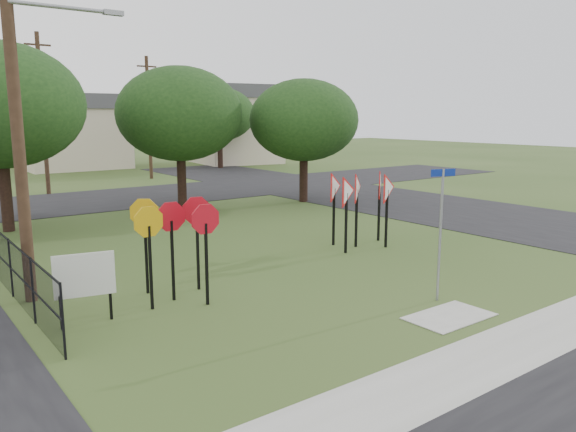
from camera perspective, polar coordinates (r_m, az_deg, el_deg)
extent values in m
plane|color=#2F481B|center=(14.88, 8.65, -7.52)|extent=(140.00, 140.00, 0.00)
cube|color=#9F9F97|center=(12.49, 22.80, -11.71)|extent=(30.00, 1.60, 0.02)
cube|color=black|center=(30.12, 11.14, 1.47)|extent=(8.00, 50.00, 0.02)
cube|color=black|center=(31.88, -17.88, 1.64)|extent=(60.00, 8.00, 0.02)
cube|color=#9F9F97|center=(13.40, 16.08, -9.79)|extent=(2.00, 1.20, 0.02)
cylinder|color=gray|center=(14.04, 15.19, -1.98)|extent=(0.06, 0.06, 3.25)
cube|color=navy|center=(13.80, 15.49, 4.27)|extent=(0.65, 0.21, 0.17)
cube|color=black|center=(14.02, -11.64, -4.48)|extent=(0.06, 0.06, 2.00)
cube|color=black|center=(14.75, -9.15, -3.66)|extent=(0.06, 0.06, 2.00)
cube|color=black|center=(13.54, -8.27, -4.89)|extent=(0.06, 0.06, 2.00)
cube|color=black|center=(13.48, -13.79, -5.16)|extent=(0.06, 0.06, 2.00)
cube|color=black|center=(14.70, -14.21, -3.89)|extent=(0.06, 0.06, 2.00)
cube|color=black|center=(18.49, 5.91, -0.74)|extent=(0.07, 0.07, 2.00)
cube|color=black|center=(19.40, 6.95, -0.24)|extent=(0.07, 0.07, 2.00)
cube|color=black|center=(19.49, 9.97, -0.27)|extent=(0.07, 0.07, 2.00)
cube|color=black|center=(19.59, 4.66, -0.10)|extent=(0.07, 0.07, 2.00)
cube|color=black|center=(20.49, 9.22, 0.26)|extent=(0.07, 0.07, 2.00)
cube|color=black|center=(12.97, -22.05, -9.14)|extent=(0.05, 0.05, 0.74)
cube|color=black|center=(13.25, -17.57, -8.44)|extent=(0.05, 0.05, 0.74)
cube|color=silver|center=(12.89, -19.99, -5.66)|extent=(1.26, 0.30, 0.96)
cylinder|color=#432E1F|center=(14.66, -26.07, 11.15)|extent=(0.28, 0.28, 10.00)
cylinder|color=gray|center=(15.05, -21.89, 19.07)|extent=(2.40, 0.10, 0.10)
cube|color=gray|center=(15.42, -17.34, 19.10)|extent=(0.50, 0.18, 0.12)
cylinder|color=#432E1F|center=(34.84, -23.64, 9.40)|extent=(0.24, 0.24, 9.00)
cube|color=#432E1F|center=(35.05, -24.10, 15.60)|extent=(1.40, 0.10, 0.10)
cylinder|color=#432E1F|center=(41.18, -13.95, 9.60)|extent=(0.24, 0.24, 8.50)
cube|color=#432E1F|center=(41.31, -14.17, 14.53)|extent=(1.40, 0.10, 0.10)
cylinder|color=black|center=(11.33, -21.89, -9.91)|extent=(0.05, 0.05, 1.50)
cylinder|color=black|center=(13.47, -24.49, -6.92)|extent=(0.05, 0.05, 1.50)
cylinder|color=black|center=(15.65, -26.35, -4.74)|extent=(0.05, 0.05, 1.50)
cube|color=black|center=(16.75, -27.09, -3.87)|extent=(0.03, 11.50, 0.03)
cube|color=black|center=(16.75, -27.09, -3.87)|extent=(0.01, 11.50, 1.50)
cube|color=beige|center=(51.89, -21.18, 7.36)|extent=(8.00, 8.00, 5.00)
cube|color=#4A494F|center=(51.86, -21.40, 10.77)|extent=(8.40, 8.40, 1.20)
cube|color=beige|center=(53.86, -5.38, 8.61)|extent=(7.91, 7.91, 6.00)
cube|color=#4A494F|center=(53.87, -5.44, 12.44)|extent=(8.30, 8.30, 1.20)
cylinder|color=black|center=(24.44, -26.71, 1.64)|extent=(0.44, 0.44, 2.62)
cylinder|color=black|center=(27.89, -10.73, 3.31)|extent=(0.44, 0.44, 2.45)
ellipsoid|color=black|center=(27.69, -10.97, 10.16)|extent=(6.00, 6.00, 4.50)
cylinder|color=black|center=(29.41, 1.59, 3.67)|extent=(0.44, 0.44, 2.27)
ellipsoid|color=black|center=(29.22, 1.62, 9.71)|extent=(5.60, 5.60, 4.20)
cylinder|color=black|center=(48.46, -6.90, 6.30)|extent=(0.44, 0.44, 2.45)
ellipsoid|color=black|center=(48.35, -6.99, 10.23)|extent=(6.00, 6.00, 4.50)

